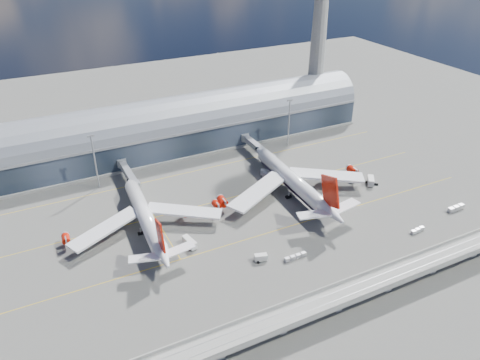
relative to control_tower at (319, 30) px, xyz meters
name	(u,v)px	position (x,y,z in m)	size (l,w,h in m)	color
ground	(254,220)	(-85.00, -83.00, -51.64)	(500.00, 500.00, 0.00)	#474744
taxi_lines	(230,195)	(-85.00, -60.89, -51.63)	(200.00, 80.12, 0.01)	gold
terminal	(184,127)	(-85.00, -5.01, -40.30)	(200.00, 30.00, 28.00)	#1D2530
control_tower	(319,30)	(0.00, 0.00, 0.00)	(19.00, 19.00, 103.00)	gray
guideway	(339,297)	(-85.00, -138.00, -46.34)	(220.00, 8.50, 7.20)	gray
floodlight_mast_left	(95,160)	(-135.00, -28.00, -38.00)	(3.00, 0.70, 25.70)	gray
floodlight_mast_right	(289,121)	(-35.00, -28.00, -38.00)	(3.00, 0.70, 25.70)	gray
airliner_left	(146,218)	(-125.48, -70.47, -45.93)	(62.36, 65.52, 19.96)	white
airliner_right	(293,182)	(-59.76, -72.22, -45.66)	(69.50, 72.63, 23.06)	white
jet_bridge_left	(128,173)	(-121.85, -29.88, -46.46)	(4.40, 28.00, 7.25)	gray
jet_bridge_right	(256,147)	(-56.19, -31.82, -46.46)	(4.40, 32.00, 7.25)	gray
service_truck_0	(190,243)	(-114.21, -87.11, -50.08)	(3.69, 7.58, 3.01)	beige
service_truck_1	(261,258)	(-94.69, -106.36, -50.32)	(4.90, 3.23, 2.61)	beige
service_truck_2	(321,200)	(-53.14, -84.31, -50.28)	(7.37, 5.03, 2.61)	beige
service_truck_3	(371,181)	(-23.34, -80.87, -49.98)	(6.08, 6.93, 3.25)	beige
service_truck_4	(268,176)	(-62.71, -55.19, -50.26)	(3.76, 5.19, 2.74)	beige
service_truck_5	(267,172)	(-61.62, -52.24, -50.19)	(6.09, 5.21, 2.84)	beige
cargo_train_0	(295,257)	(-83.15, -110.97, -50.86)	(8.93, 1.41, 1.49)	gray
cargo_train_1	(417,230)	(-31.98, -118.47, -50.86)	(6.75, 2.00, 1.49)	gray
cargo_train_2	(456,208)	(-6.18, -114.09, -50.63)	(8.65, 2.05, 1.92)	gray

